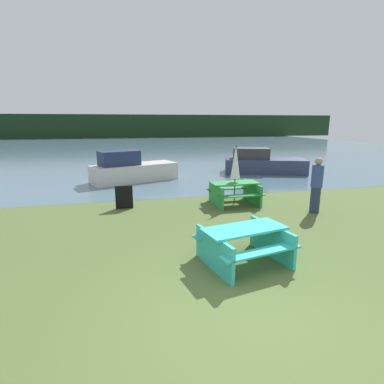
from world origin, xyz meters
name	(u,v)px	position (x,y,z in m)	size (l,w,h in m)	color
ground_plane	(254,327)	(0.00, 0.00, 0.00)	(60.00, 60.00, 0.00)	#516633
water	(136,146)	(0.00, 32.25, 0.00)	(60.00, 50.00, 0.00)	slate
far_treeline	(130,126)	(0.00, 52.25, 2.00)	(80.00, 1.60, 4.00)	#193319
picnic_table_teal	(244,241)	(0.60, 1.84, 0.45)	(1.88, 1.68, 0.73)	#33B7A8
picnic_table_green	(235,191)	(2.00, 5.99, 0.45)	(1.62, 1.41, 0.76)	green
umbrella_white	(236,162)	(2.00, 5.99, 1.44)	(0.32, 0.32, 2.01)	brown
boat	(132,170)	(-1.25, 10.90, 0.55)	(4.21, 2.67, 1.46)	beige
boat_second	(262,163)	(5.81, 11.73, 0.52)	(4.59, 2.93, 1.36)	#333856
person	(316,185)	(4.07, 4.52, 0.85)	(0.34, 0.34, 1.70)	#283351
signboard	(124,197)	(-1.66, 6.29, 0.38)	(0.55, 0.08, 0.75)	black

